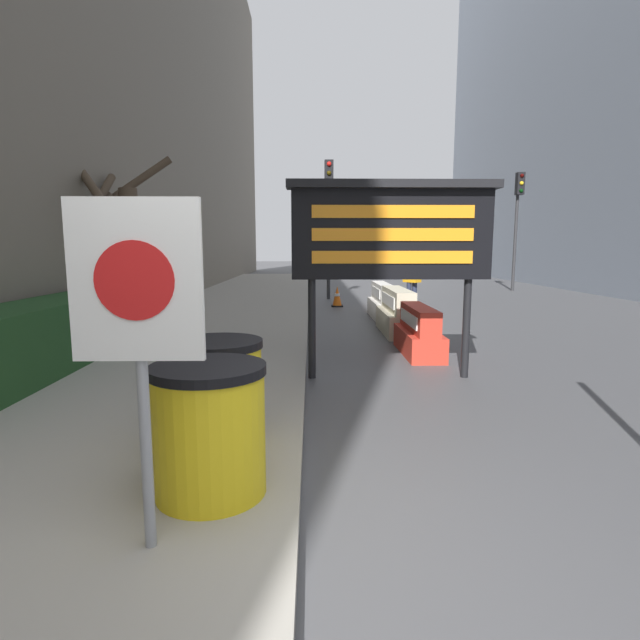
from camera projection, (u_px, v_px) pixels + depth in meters
The scene contains 16 objects.
ground_plane at pixel (297, 583), 2.56m from camera, with size 120.00×120.00×0.00m, color #474749.
hedge_strip at pixel (36, 338), 6.30m from camera, with size 0.90×5.52×0.88m.
bare_tree at pixel (124, 239), 9.50m from camera, with size 1.63×2.14×3.44m.
barrel_drum_foreground at pixel (210, 429), 3.19m from camera, with size 0.74×0.74×0.85m.
barrel_drum_middle at pixel (218, 392), 4.02m from camera, with size 0.74×0.74×0.85m.
warning_sign at pixel (138, 308), 2.47m from camera, with size 0.65×0.08×1.82m.
message_board at pixel (391, 232), 6.33m from camera, with size 2.65×0.36×2.53m.
jersey_barrier_red_striped at pixel (419, 333), 8.02m from camera, with size 0.54×1.61×0.77m.
jersey_barrier_cream at pixel (397, 314), 10.01m from camera, with size 0.62×1.92×0.89m.
jersey_barrier_white at pixel (382, 303), 12.17m from camera, with size 0.51×1.89×0.85m.
traffic_cone_near at pixel (378, 294), 14.53m from camera, with size 0.43×0.43×0.76m.
traffic_cone_mid at pixel (389, 305), 11.50m from camera, with size 0.44×0.44×0.78m.
traffic_cone_far at pixel (337, 297), 14.49m from camera, with size 0.34×0.34×0.60m.
traffic_light_near_curb at pixel (329, 200), 16.12m from camera, with size 0.28×0.44×4.46m.
traffic_light_far_side at pixel (518, 207), 19.34m from camera, with size 0.28×0.45×4.56m.
pedestrian_worker at pixel (412, 276), 13.29m from camera, with size 0.47×0.49×1.63m.
Camera 1 is at (0.08, -2.34, 1.71)m, focal length 28.00 mm.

